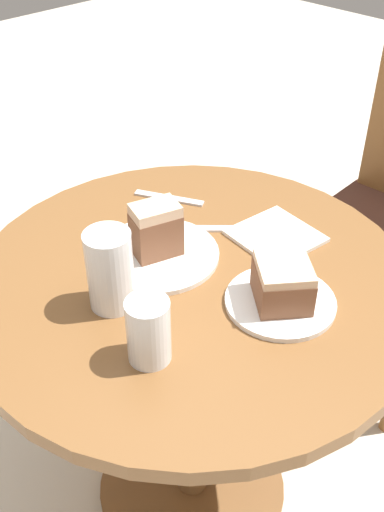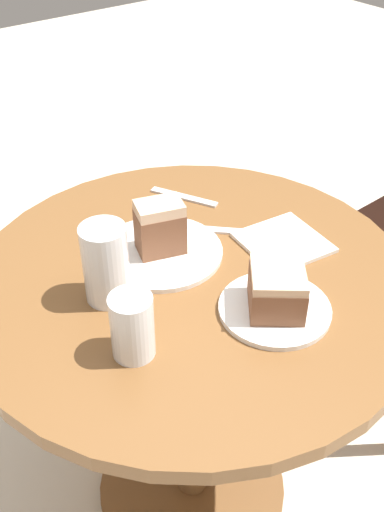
# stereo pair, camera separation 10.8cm
# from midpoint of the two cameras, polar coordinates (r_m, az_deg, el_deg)

# --- Properties ---
(ground_plane) EXTENTS (8.00, 8.00, 0.00)m
(ground_plane) POSITION_cam_midpoint_polar(r_m,az_deg,el_deg) (1.64, 2.02, -21.29)
(ground_plane) COLOR beige
(table) EXTENTS (0.83, 0.83, 0.70)m
(table) POSITION_cam_midpoint_polar(r_m,az_deg,el_deg) (1.22, 2.55, -8.32)
(table) COLOR brown
(table) RESTS_ON ground_plane
(plate_near) EXTENTS (0.24, 0.24, 0.01)m
(plate_near) POSITION_cam_midpoint_polar(r_m,az_deg,el_deg) (1.14, -0.29, 0.30)
(plate_near) COLOR white
(plate_near) RESTS_ON table
(plate_far) EXTENTS (0.19, 0.19, 0.01)m
(plate_far) POSITION_cam_midpoint_polar(r_m,az_deg,el_deg) (1.04, 10.85, -5.09)
(plate_far) COLOR white
(plate_far) RESTS_ON table
(cake_slice_near) EXTENTS (0.08, 0.10, 0.10)m
(cake_slice_near) POSITION_cam_midpoint_polar(r_m,az_deg,el_deg) (1.11, -0.30, 2.65)
(cake_slice_near) COLOR brown
(cake_slice_near) RESTS_ON plate_near
(cake_slice_far) EXTENTS (0.13, 0.13, 0.08)m
(cake_slice_far) POSITION_cam_midpoint_polar(r_m,az_deg,el_deg) (1.01, 11.13, -3.25)
(cake_slice_far) COLOR brown
(cake_slice_far) RESTS_ON plate_far
(glass_lemonade) EXTENTS (0.08, 0.08, 0.15)m
(glass_lemonade) POSITION_cam_midpoint_polar(r_m,az_deg,el_deg) (1.01, -5.19, -1.17)
(glass_lemonade) COLOR beige
(glass_lemonade) RESTS_ON table
(glass_water) EXTENTS (0.07, 0.07, 0.11)m
(glass_water) POSITION_cam_midpoint_polar(r_m,az_deg,el_deg) (0.92, -2.35, -7.08)
(glass_water) COLOR silver
(glass_water) RESTS_ON table
(napkin_stack) EXTENTS (0.17, 0.17, 0.01)m
(napkin_stack) POSITION_cam_midpoint_polar(r_m,az_deg,el_deg) (1.19, 11.27, 1.19)
(napkin_stack) COLOR silver
(napkin_stack) RESTS_ON table
(fork) EXTENTS (0.12, 0.12, 0.00)m
(fork) POSITION_cam_midpoint_polar(r_m,az_deg,el_deg) (1.21, 5.40, 2.34)
(fork) COLOR silver
(fork) RESTS_ON table
(spoon) EXTENTS (0.15, 0.09, 0.00)m
(spoon) POSITION_cam_midpoint_polar(r_m,az_deg,el_deg) (1.31, 1.58, 5.56)
(spoon) COLOR silver
(spoon) RESTS_ON table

